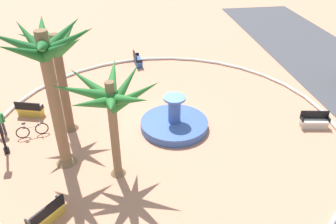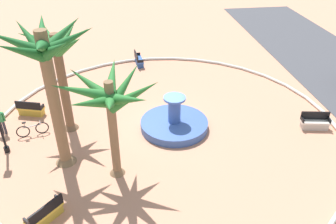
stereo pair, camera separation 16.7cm
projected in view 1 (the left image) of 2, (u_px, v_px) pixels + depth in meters
ground_plane at (165, 126)px, 19.77m from camera, size 80.00×80.00×0.00m
plaza_curb at (165, 125)px, 19.72m from camera, size 19.77×19.77×0.20m
fountain at (174, 123)px, 19.49m from camera, size 3.85×3.85×2.02m
palm_tree_near_fountain at (58, 58)px, 17.30m from camera, size 3.60×3.72×5.86m
palm_tree_by_curb at (48, 66)px, 14.31m from camera, size 4.58×4.39×7.03m
palm_tree_mid_plaza at (111, 100)px, 14.21m from camera, size 4.70×4.55×5.16m
bench_east at (30, 111)px, 20.58m from camera, size 0.94×1.68×1.00m
bench_west at (138, 61)px, 26.98m from camera, size 1.64×0.66×1.00m
bench_north at (47, 216)px, 13.71m from camera, size 1.51×1.46×1.00m
bench_southeast at (314, 122)px, 19.49m from camera, size 0.76×1.66×1.00m
bicycle_red_frame at (32, 130)px, 18.76m from camera, size 0.58×1.68×0.94m
person_cyclist_helmet at (0, 121)px, 18.61m from camera, size 0.23×0.53×1.60m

